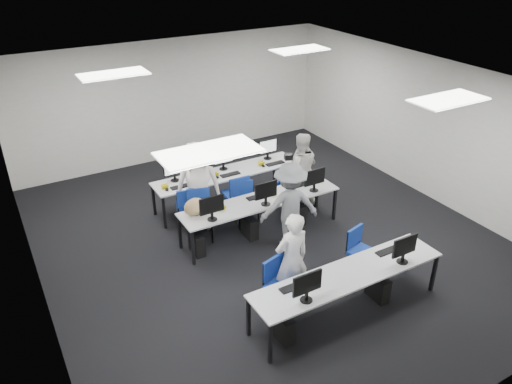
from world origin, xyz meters
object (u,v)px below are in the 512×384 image
chair_7 (289,190)px  student_0 (292,259)px  photographer (290,206)px  chair_4 (291,196)px  student_2 (198,186)px  chair_2 (200,223)px  student_1 (300,169)px  desk_mid (261,203)px  student_3 (302,168)px  chair_6 (236,202)px  chair_0 (281,295)px  chair_5 (188,213)px  chair_3 (246,211)px  desk_front (349,276)px  chair_1 (361,260)px

chair_7 → student_0: student_0 is taller
student_0 → photographer: bearing=-121.6°
chair_4 → photographer: bearing=-123.1°
student_0 → student_2: bearing=-83.2°
chair_2 → student_1: student_1 is taller
chair_7 → student_0: bearing=-139.0°
student_0 → student_1: bearing=-125.9°
desk_mid → chair_2: size_ratio=3.39×
desk_mid → student_3: 1.58m
student_2 → photographer: size_ratio=1.07×
desk_mid → student_2: 1.26m
photographer → chair_6: bearing=-59.8°
desk_mid → chair_0: 2.27m
chair_5 → student_3: 2.59m
student_1 → student_3: size_ratio=1.03×
photographer → desk_mid: bearing=-50.0°
chair_4 → student_2: 2.09m
chair_7 → student_3: size_ratio=0.62×
desk_mid → chair_5: 1.51m
chair_0 → chair_4: bearing=37.7°
chair_4 → student_0: student_0 is taller
student_2 → student_3: (2.32, -0.17, -0.11)m
chair_3 → photographer: 1.25m
chair_0 → chair_3: bearing=56.8°
chair_0 → chair_3: size_ratio=1.04×
student_1 → photographer: photographer is taller
desk_front → chair_1: chair_1 is taller
student_0 → student_3: 3.32m
chair_7 → student_1: student_1 is taller
student_3 → chair_6: bearing=152.7°
chair_5 → chair_6: (1.02, -0.08, 0.01)m
chair_6 → student_3: bearing=-4.5°
desk_front → student_2: student_2 is taller
student_1 → desk_front: bearing=90.6°
chair_4 → chair_6: (-1.15, 0.31, 0.03)m
chair_7 → photographer: size_ratio=0.58×
chair_2 → chair_3: chair_2 is taller
desk_front → desk_mid: 2.60m
chair_1 → student_1: size_ratio=0.53×
desk_mid → desk_front: bearing=-90.0°
chair_0 → chair_1: (1.68, 0.11, -0.01)m
student_2 → chair_3: bearing=-7.4°
student_2 → chair_7: bearing=14.2°
desk_mid → chair_6: (-0.09, 0.86, -0.38)m
student_0 → chair_7: bearing=-122.4°
chair_0 → chair_5: chair_0 is taller
chair_6 → photographer: 1.60m
chair_7 → chair_0: bearing=-141.4°
chair_3 → chair_7: chair_7 is taller
chair_0 → photographer: photographer is taller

